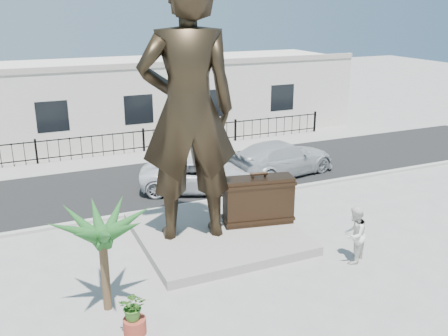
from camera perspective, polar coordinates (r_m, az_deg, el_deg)
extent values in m
plane|color=#9E9991|center=(16.36, 2.87, -9.70)|extent=(100.00, 100.00, 0.00)
cube|color=black|center=(23.19, -6.01, -1.15)|extent=(40.00, 7.00, 0.01)
cube|color=#A5A399|center=(20.07, -2.89, -4.04)|extent=(40.00, 0.25, 0.12)
cube|color=#9E9991|center=(26.84, -8.66, 1.45)|extent=(40.00, 2.50, 0.02)
cube|color=gray|center=(17.32, -0.85, -7.46)|extent=(5.20, 5.20, 0.30)
cube|color=black|center=(27.43, -9.17, 3.07)|extent=(22.00, 0.10, 1.20)
cube|color=silver|center=(31.08, -11.36, 7.75)|extent=(28.00, 7.00, 4.40)
imported|color=black|center=(15.65, -4.13, 6.53)|extent=(3.39, 2.55, 8.39)
cube|color=black|center=(17.47, 3.96, -3.70)|extent=(2.50, 1.20, 1.69)
imported|color=white|center=(15.97, 14.67, -7.37)|extent=(1.13, 1.07, 1.84)
imported|color=silver|center=(21.40, -2.87, -0.76)|extent=(5.51, 4.10, 1.39)
imported|color=#AFB3B4|center=(23.47, 6.54, 1.12)|extent=(5.79, 3.21, 1.59)
imported|color=orange|center=(27.32, -5.47, 3.77)|extent=(1.22, 0.85, 1.72)
cylinder|color=#9B3829|center=(12.91, -10.16, -17.35)|extent=(0.56, 0.56, 0.40)
imported|color=#396C23|center=(12.59, -10.30, -15.25)|extent=(0.83, 0.79, 0.73)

